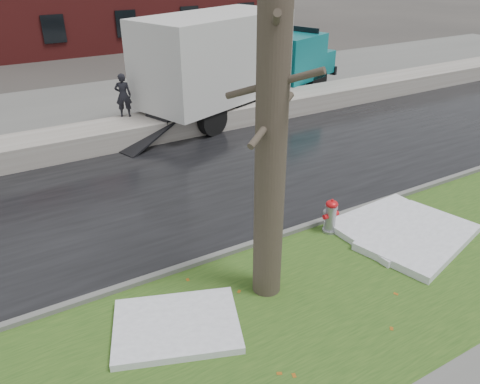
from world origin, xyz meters
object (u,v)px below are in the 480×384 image
tree (272,123)px  box_truck (236,60)px  worker (123,95)px  fire_hydrant (331,214)px

tree → box_truck: 11.66m
box_truck → worker: (-4.88, -0.62, -0.58)m
tree → worker: tree is taller
fire_hydrant → worker: 9.01m
fire_hydrant → worker: size_ratio=0.57×
tree → box_truck: size_ratio=0.58×
fire_hydrant → worker: bearing=103.7°
tree → box_truck: tree is taller
box_truck → worker: size_ratio=7.72×
worker → box_truck: bearing=-150.6°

